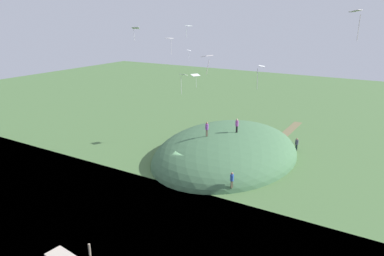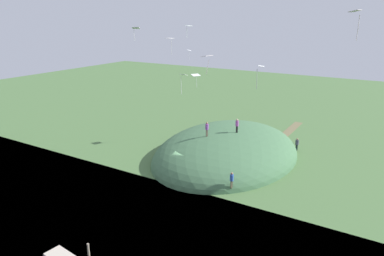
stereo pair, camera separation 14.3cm
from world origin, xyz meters
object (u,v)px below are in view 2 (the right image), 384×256
at_px(person_on_hilltop, 232,178).
at_px(kite_5, 170,39).
at_px(kite_7, 260,69).
at_px(kite_3, 188,26).
at_px(kite_9, 196,75).
at_px(kite_8, 207,57).
at_px(kite_0, 355,13).
at_px(person_watching_kites, 207,127).
at_px(person_walking_path, 237,124).
at_px(person_with_child, 297,143).
at_px(mooring_post, 160,175).
at_px(kite_2, 183,76).
at_px(kite_1, 136,29).
at_px(kite_4, 189,51).

height_order(person_on_hilltop, kite_5, kite_5).
bearing_deg(kite_7, person_on_hilltop, 47.33).
bearing_deg(kite_3, kite_9, -20.92).
distance_m(kite_8, kite_9, 17.04).
distance_m(kite_0, kite_8, 13.60).
distance_m(person_watching_kites, kite_3, 13.99).
bearing_deg(person_walking_path, kite_5, -33.35).
distance_m(person_on_hilltop, kite_5, 19.94).
bearing_deg(person_with_child, person_watching_kites, -3.24).
bearing_deg(person_watching_kites, person_with_child, 174.99).
relative_size(kite_8, mooring_post, 1.96).
bearing_deg(mooring_post, kite_2, -20.35).
height_order(person_walking_path, mooring_post, person_walking_path).
relative_size(kite_5, kite_7, 1.11).
xyz_separation_m(person_with_child, person_watching_kites, (-10.10, 8.25, 3.51)).
distance_m(kite_1, mooring_post, 18.57).
distance_m(person_watching_kites, kite_8, 12.17).
bearing_deg(kite_2, kite_1, 69.19).
bearing_deg(kite_8, kite_5, 48.07).
relative_size(person_with_child, kite_4, 1.26).
xyz_separation_m(person_walking_path, person_on_hilltop, (-8.51, -3.42, -3.02)).
bearing_deg(kite_4, kite_3, 35.32).
bearing_deg(person_walking_path, kite_9, -60.38).
height_order(kite_2, kite_3, kite_3).
bearing_deg(kite_2, person_with_child, -34.35).
xyz_separation_m(person_with_child, mooring_post, (-16.76, 10.48, -0.64)).
bearing_deg(kite_0, kite_7, 75.70).
xyz_separation_m(kite_1, kite_5, (2.50, -3.41, -1.30)).
distance_m(kite_0, mooring_post, 25.50).
bearing_deg(person_walking_path, kite_4, -43.84).
bearing_deg(kite_2, kite_4, 27.07).
xyz_separation_m(person_on_hilltop, kite_2, (2.16, 7.12, 9.41)).
relative_size(person_with_child, kite_3, 1.11).
distance_m(person_watching_kites, kite_9, 9.87).
distance_m(person_with_child, kite_0, 27.71).
bearing_deg(kite_3, mooring_post, -162.93).
bearing_deg(person_with_child, kite_5, -27.15).
relative_size(kite_2, kite_7, 1.17).
distance_m(person_watching_kites, kite_0, 23.40).
xyz_separation_m(person_with_child, kite_1, (-10.14, 18.51, 14.74)).
distance_m(person_walking_path, kite_4, 11.26).
xyz_separation_m(person_walking_path, kite_2, (-6.35, 3.71, 6.39)).
xyz_separation_m(person_on_hilltop, kite_3, (11.11, 11.99, 14.35)).
bearing_deg(kite_8, person_watching_kites, 28.03).
xyz_separation_m(person_on_hilltop, kite_7, (-3.37, -3.65, 11.65)).
height_order(kite_0, kite_7, kite_0).
relative_size(kite_1, kite_9, 0.92).
height_order(person_with_child, person_watching_kites, person_watching_kites).
height_order(person_with_child, mooring_post, person_with_child).
bearing_deg(kite_9, kite_0, -128.49).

